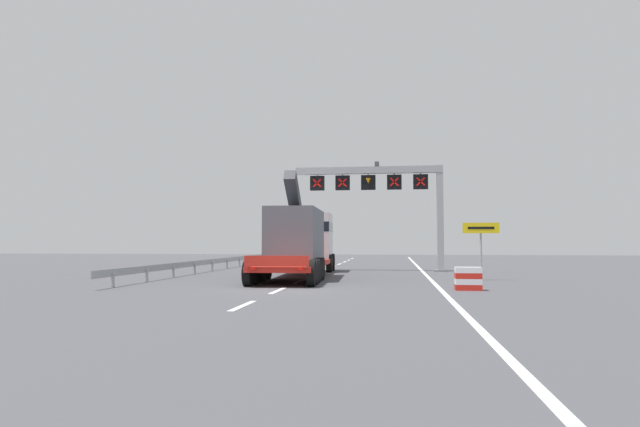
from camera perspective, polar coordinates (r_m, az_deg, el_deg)
ground at (r=22.25m, az=-3.74°, el=-7.82°), size 112.00×112.00×0.00m
lane_markings at (r=38.11m, az=0.96°, el=-5.77°), size 0.20×46.73×0.01m
edge_line_right at (r=33.84m, az=10.77°, el=-6.08°), size 0.20×63.00×0.01m
overhead_lane_gantry at (r=35.61m, az=7.11°, el=2.73°), size 9.78×0.90×7.06m
heavy_haul_truck_red at (r=30.40m, az=-1.89°, el=-2.75°), size 3.47×14.14×5.30m
exit_sign_yellow at (r=27.89m, az=16.46°, el=-2.25°), size 1.75×0.15×2.81m
crash_barrier_striped at (r=22.12m, az=15.22°, el=-6.59°), size 1.01×0.51×0.90m
guardrail_left at (r=38.76m, az=-9.75°, el=-4.86°), size 0.13×34.50×0.76m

